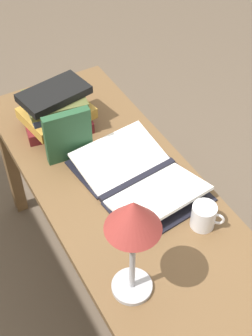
# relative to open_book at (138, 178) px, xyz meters

# --- Properties ---
(ground_plane) EXTENTS (12.00, 12.00, 0.00)m
(ground_plane) POSITION_rel_open_book_xyz_m (0.04, 0.07, -0.76)
(ground_plane) COLOR brown
(reading_desk) EXTENTS (1.49, 0.60, 0.74)m
(reading_desk) POSITION_rel_open_book_xyz_m (0.04, 0.07, -0.13)
(reading_desk) COLOR brown
(reading_desk) RESTS_ON ground_plane
(open_book) EXTENTS (0.54, 0.41, 0.07)m
(open_book) POSITION_rel_open_book_xyz_m (0.00, 0.00, 0.00)
(open_book) COLOR black
(open_book) RESTS_ON reading_desk
(book_stack_tall) EXTENTS (0.26, 0.31, 0.19)m
(book_stack_tall) POSITION_rel_open_book_xyz_m (0.45, 0.14, 0.07)
(book_stack_tall) COLOR maroon
(book_stack_tall) RESTS_ON reading_desk
(book_standing_upright) EXTENTS (0.05, 0.19, 0.22)m
(book_standing_upright) POSITION_rel_open_book_xyz_m (0.25, 0.17, 0.09)
(book_standing_upright) COLOR #234C2D
(book_standing_upright) RESTS_ON reading_desk
(reading_lamp) EXTENTS (0.16, 0.16, 0.42)m
(reading_lamp) POSITION_rel_open_book_xyz_m (-0.39, 0.25, 0.31)
(reading_lamp) COLOR #ADADB2
(reading_lamp) RESTS_ON reading_desk
(coffee_mug) EXTENTS (0.10, 0.10, 0.10)m
(coffee_mug) POSITION_rel_open_book_xyz_m (-0.29, -0.09, 0.03)
(coffee_mug) COLOR white
(coffee_mug) RESTS_ON reading_desk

